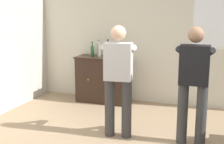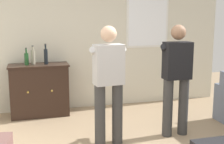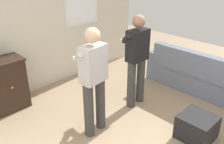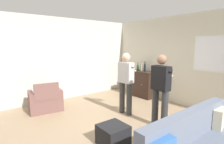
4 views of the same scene
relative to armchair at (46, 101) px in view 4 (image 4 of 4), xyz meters
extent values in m
plane|color=#9E8466|center=(1.81, 0.98, -0.29)|extent=(10.40, 10.40, 0.00)
cube|color=beige|center=(1.81, 3.64, 1.11)|extent=(5.20, 0.12, 2.80)
cube|color=silver|center=(2.86, 3.57, 1.36)|extent=(0.89, 0.02, 0.98)
cube|color=white|center=(2.86, 3.57, 1.36)|extent=(0.81, 0.03, 0.90)
cube|color=beige|center=(-0.85, 0.98, 1.11)|extent=(0.12, 5.20, 2.80)
cube|color=slate|center=(3.70, 1.03, 0.37)|extent=(0.18, 2.19, 0.47)
cube|color=beige|center=(3.83, 1.87, 0.31)|extent=(0.21, 0.42, 0.36)
cube|color=brown|center=(-0.04, 0.00, -0.09)|extent=(0.72, 0.72, 0.40)
cube|color=brown|center=(0.22, -0.03, 0.34)|extent=(0.23, 0.65, 0.45)
cube|color=brown|center=(-0.09, -0.37, 0.01)|extent=(0.65, 0.21, 0.60)
cube|color=brown|center=(0.02, 0.38, 0.01)|extent=(0.65, 0.21, 0.60)
cube|color=black|center=(0.67, 3.28, 0.17)|extent=(1.02, 0.44, 0.91)
cube|color=black|center=(0.67, 3.28, 0.64)|extent=(1.06, 0.48, 0.03)
sphere|color=#B79338|center=(0.47, 3.04, 0.21)|extent=(0.04, 0.04, 0.04)
sphere|color=#B79338|center=(0.88, 3.04, 0.21)|extent=(0.04, 0.04, 0.04)
cylinder|color=black|center=(0.81, 3.27, 0.79)|extent=(0.07, 0.07, 0.27)
cylinder|color=black|center=(0.81, 3.27, 0.97)|extent=(0.03, 0.03, 0.08)
cylinder|color=#262626|center=(0.81, 3.27, 1.01)|extent=(0.03, 0.03, 0.02)
cylinder|color=gray|center=(0.59, 3.32, 0.78)|extent=(0.07, 0.07, 0.26)
cylinder|color=gray|center=(0.59, 3.32, 0.94)|extent=(0.03, 0.03, 0.06)
cylinder|color=#262626|center=(0.59, 3.32, 0.98)|extent=(0.04, 0.04, 0.02)
cylinder|color=#1E4C23|center=(0.47, 3.26, 0.76)|extent=(0.07, 0.07, 0.21)
cylinder|color=#1E4C23|center=(0.47, 3.26, 0.91)|extent=(0.03, 0.03, 0.08)
cylinder|color=#262626|center=(0.47, 3.26, 0.95)|extent=(0.03, 0.03, 0.02)
cube|color=black|center=(2.53, 0.47, -0.10)|extent=(0.50, 0.50, 0.38)
cylinder|color=#383838|center=(1.42, 1.66, 0.15)|extent=(0.15, 0.15, 0.88)
cylinder|color=#383838|center=(1.68, 1.69, 0.15)|extent=(0.15, 0.15, 0.88)
cube|color=#B7B7B7|center=(1.55, 1.68, 0.87)|extent=(0.42, 0.26, 0.55)
sphere|color=#D8AD8C|center=(1.55, 1.68, 1.28)|extent=(0.22, 0.22, 0.22)
cylinder|color=#B7B7B7|center=(1.42, 1.83, 0.98)|extent=(0.29, 0.42, 0.29)
cylinder|color=#B7B7B7|center=(1.65, 1.85, 0.98)|extent=(0.36, 0.39, 0.29)
cube|color=white|center=(1.52, 2.00, 0.89)|extent=(0.15, 0.06, 0.04)
cylinder|color=#383838|center=(2.49, 1.76, 0.15)|extent=(0.15, 0.15, 0.88)
cylinder|color=#383838|center=(2.75, 1.76, 0.15)|extent=(0.15, 0.15, 0.88)
cube|color=black|center=(2.62, 1.76, 0.87)|extent=(0.40, 0.22, 0.55)
sphere|color=#8C664C|center=(2.62, 1.76, 1.28)|extent=(0.22, 0.22, 0.22)
cylinder|color=black|center=(2.51, 1.92, 0.98)|extent=(0.33, 0.41, 0.29)
cylinder|color=black|center=(2.74, 1.92, 0.98)|extent=(0.33, 0.41, 0.29)
cube|color=white|center=(2.62, 2.08, 0.89)|extent=(0.15, 0.04, 0.04)
camera|label=1|loc=(2.94, -2.57, 1.64)|focal=50.00mm
camera|label=2|loc=(0.48, -2.36, 1.55)|focal=50.00mm
camera|label=3|loc=(-0.54, -0.81, 2.24)|focal=40.00mm
camera|label=4|loc=(4.98, -1.45, 1.60)|focal=28.00mm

